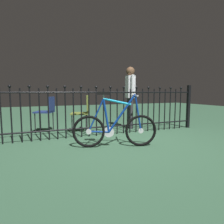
{
  "coord_description": "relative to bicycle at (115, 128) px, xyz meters",
  "views": [
    {
      "loc": [
        -1.5,
        -3.17,
        0.94
      ],
      "look_at": [
        -0.12,
        0.2,
        0.55
      ],
      "focal_mm": 30.52,
      "sensor_mm": 36.0,
      "label": 1
    }
  ],
  "objects": [
    {
      "name": "ground_plane",
      "position": [
        0.25,
        0.24,
        -0.33
      ],
      "size": [
        20.0,
        20.0,
        0.0
      ],
      "primitive_type": "plane",
      "color": "#345A40"
    },
    {
      "name": "iron_fence",
      "position": [
        0.18,
        0.91,
        0.23
      ],
      "size": [
        4.51,
        0.07,
        1.11
      ],
      "color": "black",
      "rests_on": "ground"
    },
    {
      "name": "bicycle",
      "position": [
        0.0,
        0.0,
        0.0
      ],
      "size": [
        1.39,
        0.52,
        0.94
      ],
      "color": "black",
      "rests_on": "ground"
    },
    {
      "name": "chair_navy",
      "position": [
        -0.98,
        1.7,
        0.19
      ],
      "size": [
        0.51,
        0.51,
        0.82
      ],
      "color": "black",
      "rests_on": "ground"
    },
    {
      "name": "chair_olive",
      "position": [
        -0.2,
        1.41,
        0.18
      ],
      "size": [
        0.5,
        0.5,
        0.86
      ],
      "color": "black",
      "rests_on": "ground"
    },
    {
      "name": "person_visitor",
      "position": [
        1.02,
        1.41,
        0.59
      ],
      "size": [
        0.23,
        0.47,
        1.56
      ],
      "color": "#2D2D33",
      "rests_on": "ground"
    }
  ]
}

